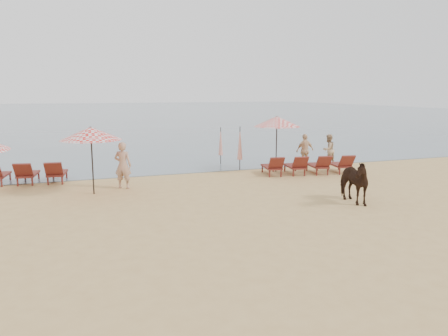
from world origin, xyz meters
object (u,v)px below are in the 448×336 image
object	(u,v)px
umbrella_open_right	(277,121)
beachgoer_left	(123,165)
lounger_cluster_left	(27,173)
beachgoer_right_a	(328,150)
umbrella_closed_left	(221,141)
cow	(351,181)
lounger_cluster_right	(308,165)
beachgoer_right_b	(305,151)
umbrella_closed_right	(240,143)
umbrella_open_left_a	(91,134)

from	to	relation	value
umbrella_open_right	beachgoer_left	bearing A→B (deg)	-168.58
lounger_cluster_left	beachgoer_right_a	bearing A→B (deg)	7.53
umbrella_open_right	umbrella_closed_left	distance (m)	3.82
lounger_cluster_left	cow	distance (m)	13.52
beachgoer_left	beachgoer_right_a	xyz separation A→B (m)	(11.28, 2.25, -0.13)
lounger_cluster_right	umbrella_open_right	distance (m)	2.62
beachgoer_right_a	beachgoer_right_b	world-z (taller)	beachgoer_right_b
lounger_cluster_left	umbrella_closed_right	world-z (taller)	umbrella_closed_right
lounger_cluster_right	umbrella_closed_right	size ratio (longest dim) A/B	1.98
lounger_cluster_left	lounger_cluster_right	size ratio (longest dim) A/B	0.76
umbrella_open_right	cow	bearing A→B (deg)	-90.69
umbrella_open_left_a	beachgoer_right_b	distance (m)	11.31
beachgoer_left	umbrella_closed_left	bearing A→B (deg)	-116.14
umbrella_open_right	cow	size ratio (longest dim) A/B	1.47
umbrella_closed_left	umbrella_open_left_a	bearing A→B (deg)	-144.13
lounger_cluster_right	umbrella_open_left_a	size ratio (longest dim) A/B	1.67
umbrella_open_right	beachgoer_right_a	size ratio (longest dim) A/B	1.66
lounger_cluster_right	umbrella_closed_left	world-z (taller)	umbrella_closed_left
beachgoer_left	beachgoer_right_b	size ratio (longest dim) A/B	1.09
lounger_cluster_left	beachgoer_right_b	bearing A→B (deg)	6.42
lounger_cluster_right	beachgoer_left	xyz separation A→B (m)	(-8.79, -0.17, 0.51)
umbrella_open_right	umbrella_closed_right	distance (m)	2.17
lounger_cluster_right	umbrella_open_left_a	xyz separation A→B (m)	(-10.02, -0.82, 1.91)
umbrella_closed_left	beachgoer_right_b	bearing A→B (deg)	-32.41
beachgoer_right_a	umbrella_closed_left	bearing A→B (deg)	-39.98
cow	lounger_cluster_left	bearing A→B (deg)	149.14
cow	beachgoer_left	size ratio (longest dim) A/B	0.98
umbrella_closed_right	cow	xyz separation A→B (m)	(1.32, -7.52, -0.57)
umbrella_closed_right	beachgoer_left	distance (m)	6.56
beachgoer_right_b	umbrella_open_left_a	bearing A→B (deg)	9.53
lounger_cluster_right	beachgoer_left	world-z (taller)	beachgoer_left
beachgoer_left	cow	bearing A→B (deg)	171.62
beachgoer_right_a	lounger_cluster_right	bearing A→B (deg)	21.85
umbrella_closed_left	beachgoer_right_a	world-z (taller)	umbrella_closed_left
umbrella_open_left_a	umbrella_closed_left	world-z (taller)	umbrella_open_left_a
umbrella_open_left_a	lounger_cluster_right	bearing A→B (deg)	-16.38
umbrella_closed_right	beachgoer_left	xyz separation A→B (m)	(-6.11, -2.34, -0.40)
lounger_cluster_right	beachgoer_right_b	size ratio (longest dim) A/B	2.49
cow	beachgoer_right_a	world-z (taller)	beachgoer_right_a
umbrella_closed_left	beachgoer_left	bearing A→B (deg)	-142.59
lounger_cluster_left	beachgoer_left	xyz separation A→B (m)	(3.84, -2.27, 0.49)
lounger_cluster_left	cow	xyz separation A→B (m)	(11.28, -7.45, 0.32)
lounger_cluster_right	cow	xyz separation A→B (m)	(-1.35, -5.35, 0.34)
umbrella_closed_right	umbrella_closed_left	bearing A→B (deg)	98.24
beachgoer_left	beachgoer_right_b	xyz separation A→B (m)	(9.67, 1.99, -0.08)
umbrella_open_left_a	umbrella_closed_left	size ratio (longest dim) A/B	1.29
lounger_cluster_left	cow	bearing A→B (deg)	-25.82
beachgoer_left	beachgoer_right_a	size ratio (longest dim) A/B	1.15
beachgoer_right_a	umbrella_open_left_a	bearing A→B (deg)	-5.09
umbrella_closed_left	beachgoer_right_b	distance (m)	4.59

